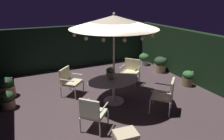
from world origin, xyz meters
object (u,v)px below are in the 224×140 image
object	(u,v)px
patio_chair_northeast	(166,93)
ottoman_footrest	(126,134)
potted_plant_back_right	(160,64)
patio_umbrella	(114,22)
centerpiece_planter	(111,72)
patio_chair_southeast	(69,80)
potted_plant_right_far	(7,100)
potted_plant_right_near	(6,88)
patio_chair_north	(92,112)
potted_plant_left_far	(188,78)
patio_chair_east	(131,70)
potted_plant_back_center	(144,59)
patio_dining_table	(114,85)

from	to	relation	value
patio_chair_northeast	ottoman_footrest	distance (m)	1.92
potted_plant_back_right	patio_umbrella	bearing A→B (deg)	-152.58
centerpiece_planter	patio_chair_southeast	size ratio (longest dim) A/B	0.42
potted_plant_right_far	potted_plant_right_near	bearing A→B (deg)	92.23
patio_chair_north	ottoman_footrest	xyz separation A→B (m)	(0.46, -0.83, -0.22)
patio_chair_north	patio_chair_northeast	world-z (taller)	patio_chair_northeast
patio_chair_southeast	potted_plant_left_far	distance (m)	4.35
patio_umbrella	centerpiece_planter	world-z (taller)	patio_umbrella
patio_chair_east	potted_plant_right_far	xyz separation A→B (m)	(-4.25, -0.05, -0.27)
potted_plant_right_far	potted_plant_left_far	bearing A→B (deg)	-9.68
potted_plant_right_far	potted_plant_right_near	size ratio (longest dim) A/B	0.80
patio_chair_southeast	centerpiece_planter	bearing A→B (deg)	-41.37
ottoman_footrest	patio_chair_southeast	bearing A→B (deg)	99.18
patio_chair_east	potted_plant_back_center	size ratio (longest dim) A/B	1.65
patio_chair_southeast	potted_plant_back_right	size ratio (longest dim) A/B	1.35
patio_chair_northeast	potted_plant_back_right	bearing A→B (deg)	54.32
patio_chair_east	potted_plant_back_center	xyz separation A→B (m)	(1.76, 1.70, -0.25)
patio_dining_table	potted_plant_back_center	distance (m)	4.03
patio_chair_north	potted_plant_right_far	xyz separation A→B (m)	(-1.93, 2.10, -0.26)
patio_chair_north	ottoman_footrest	distance (m)	0.98
patio_chair_southeast	potted_plant_right_far	distance (m)	1.93
patio_umbrella	potted_plant_back_right	xyz separation A→B (m)	(3.04, 1.58, -2.13)
centerpiece_planter	potted_plant_back_right	xyz separation A→B (m)	(3.09, 1.45, -0.61)
patio_dining_table	patio_umbrella	xyz separation A→B (m)	(0.00, 0.00, 1.91)
patio_umbrella	centerpiece_planter	bearing A→B (deg)	110.09
patio_umbrella	ottoman_footrest	distance (m)	3.00
ottoman_footrest	potted_plant_left_far	distance (m)	4.15
patio_chair_north	potted_plant_back_center	world-z (taller)	patio_chair_north
patio_chair_north	potted_plant_right_far	bearing A→B (deg)	132.69
patio_dining_table	potted_plant_right_near	size ratio (longest dim) A/B	2.45
patio_chair_north	ottoman_footrest	size ratio (longest dim) A/B	1.71
potted_plant_back_center	potted_plant_left_far	distance (m)	2.79
patio_chair_east	potted_plant_right_near	distance (m)	4.36
patio_umbrella	potted_plant_right_far	distance (m)	3.89
potted_plant_back_center	potted_plant_back_right	bearing A→B (deg)	-85.89
patio_dining_table	patio_chair_northeast	size ratio (longest dim) A/B	1.65
patio_dining_table	patio_chair_northeast	distance (m)	1.58
patio_dining_table	patio_chair_southeast	distance (m)	1.58
potted_plant_back_right	potted_plant_left_far	distance (m)	1.64
patio_chair_east	ottoman_footrest	distance (m)	3.51
centerpiece_planter	potted_plant_back_center	size ratio (longest dim) A/B	0.69
patio_chair_northeast	potted_plant_right_far	distance (m)	4.65
patio_chair_southeast	potted_plant_right_far	xyz separation A→B (m)	(-1.91, -0.12, -0.27)
potted_plant_right_near	centerpiece_planter	bearing A→B (deg)	-29.12
patio_umbrella	patio_chair_northeast	world-z (taller)	patio_umbrella
patio_dining_table	potted_plant_back_center	size ratio (longest dim) A/B	2.92
ottoman_footrest	patio_chair_east	bearing A→B (deg)	58.18
potted_plant_back_center	potted_plant_back_right	world-z (taller)	potted_plant_back_right
potted_plant_right_far	potted_plant_back_center	size ratio (longest dim) A/B	0.95
patio_umbrella	potted_plant_right_near	bearing A→B (deg)	149.43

